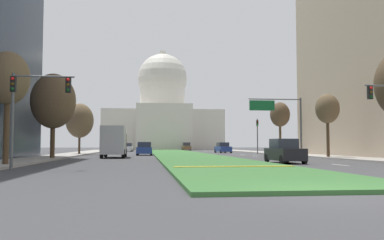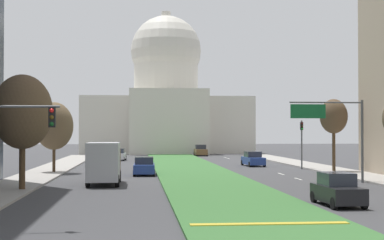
% 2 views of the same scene
% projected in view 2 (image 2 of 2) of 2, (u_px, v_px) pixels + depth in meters
% --- Properties ---
extents(ground_plane, '(260.00, 260.00, 0.00)m').
position_uv_depth(ground_plane, '(189.00, 169.00, 64.61)').
color(ground_plane, '#3D3D3F').
extents(grass_median, '(7.43, 92.63, 0.14)m').
position_uv_depth(grass_median, '(193.00, 171.00, 59.49)').
color(grass_median, '#386B33').
rests_on(grass_median, ground_plane).
extents(median_curb_nose, '(6.69, 0.50, 0.04)m').
position_uv_depth(median_curb_nose, '(270.00, 224.00, 24.96)').
color(median_curb_nose, gold).
rests_on(median_curb_nose, grass_median).
extents(lane_dashes_right, '(0.16, 65.64, 0.01)m').
position_uv_depth(lane_dashes_right, '(268.00, 170.00, 62.38)').
color(lane_dashes_right, silver).
rests_on(lane_dashes_right, ground_plane).
extents(sidewalk_left, '(4.00, 92.63, 0.15)m').
position_uv_depth(sidewalk_left, '(36.00, 176.00, 53.06)').
color(sidewalk_left, '#9E9991').
rests_on(sidewalk_left, ground_plane).
extents(sidewalk_right, '(4.00, 92.63, 0.15)m').
position_uv_depth(sidewalk_right, '(352.00, 174.00, 55.68)').
color(sidewalk_right, '#9E9991').
rests_on(sidewalk_right, ground_plane).
extents(capitol_building, '(31.66, 22.23, 27.37)m').
position_uv_depth(capitol_building, '(166.00, 102.00, 115.36)').
color(capitol_building, beige).
rests_on(capitol_building, ground_plane).
extents(traffic_light_near_left, '(3.34, 0.35, 5.20)m').
position_uv_depth(traffic_light_near_left, '(2.00, 137.00, 24.68)').
color(traffic_light_near_left, '#515456').
rests_on(traffic_light_near_left, ground_plane).
extents(traffic_light_far_right, '(0.28, 0.35, 5.20)m').
position_uv_depth(traffic_light_far_right, '(302.00, 138.00, 63.70)').
color(traffic_light_far_right, '#515456').
rests_on(traffic_light_far_right, ground_plane).
extents(overhead_guide_sign, '(5.93, 0.20, 6.50)m').
position_uv_depth(overhead_guide_sign, '(335.00, 123.00, 46.87)').
color(overhead_guide_sign, '#515456').
rests_on(overhead_guide_sign, ground_plane).
extents(street_tree_left_mid, '(4.03, 4.03, 7.87)m').
position_uv_depth(street_tree_left_mid, '(22.00, 112.00, 40.28)').
color(street_tree_left_mid, '#4C3823').
rests_on(street_tree_left_mid, ground_plane).
extents(street_tree_left_far, '(3.67, 3.67, 6.86)m').
position_uv_depth(street_tree_left_far, '(54.00, 126.00, 57.60)').
color(street_tree_left_far, '#4C3823').
rests_on(street_tree_left_far, ground_plane).
extents(street_tree_right_far, '(2.73, 2.73, 7.23)m').
position_uv_depth(street_tree_right_far, '(334.00, 117.00, 58.98)').
color(street_tree_right_far, '#4C3823').
rests_on(street_tree_right_far, ground_plane).
extents(sedan_lead_stopped, '(1.93, 4.21, 1.78)m').
position_uv_depth(sedan_lead_stopped, '(337.00, 190.00, 32.37)').
color(sedan_lead_stopped, black).
rests_on(sedan_lead_stopped, ground_plane).
extents(sedan_midblock, '(2.05, 4.74, 1.69)m').
position_uv_depth(sedan_midblock, '(144.00, 167.00, 55.14)').
color(sedan_midblock, navy).
rests_on(sedan_midblock, ground_plane).
extents(sedan_distant, '(2.15, 4.69, 1.72)m').
position_uv_depth(sedan_distant, '(253.00, 159.00, 69.54)').
color(sedan_distant, navy).
rests_on(sedan_distant, ground_plane).
extents(sedan_far_horizon, '(2.11, 4.28, 1.66)m').
position_uv_depth(sedan_far_horizon, '(119.00, 155.00, 83.30)').
color(sedan_far_horizon, silver).
rests_on(sedan_far_horizon, ground_plane).
extents(sedan_very_far, '(1.98, 4.55, 1.85)m').
position_uv_depth(sedan_very_far, '(201.00, 151.00, 99.28)').
color(sedan_very_far, brown).
rests_on(sedan_very_far, ground_plane).
extents(box_truck_delivery, '(2.40, 6.40, 3.20)m').
position_uv_depth(box_truck_delivery, '(104.00, 163.00, 45.10)').
color(box_truck_delivery, brown).
rests_on(box_truck_delivery, ground_plane).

